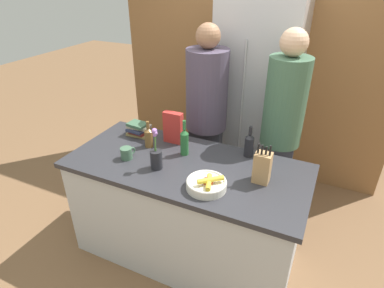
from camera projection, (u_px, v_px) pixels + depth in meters
name	position (u px, v px, depth m)	size (l,w,h in m)	color
ground_plane	(187.00, 249.00, 2.84)	(14.00, 14.00, 0.00)	brown
kitchen_island	(187.00, 210.00, 2.63)	(1.83, 0.84, 0.89)	silver
back_wall_wood	(251.00, 61.00, 3.49)	(3.03, 0.12, 2.60)	olive
refrigerator	(256.00, 100.00, 3.28)	(0.77, 0.63, 2.00)	#B7B7BC
fruit_bowl	(207.00, 184.00, 2.13)	(0.27, 0.27, 0.10)	silver
knife_block	(262.00, 167.00, 2.16)	(0.11, 0.09, 0.29)	tan
flower_vase	(156.00, 156.00, 2.31)	(0.09, 0.09, 0.32)	#232328
cereal_box	(173.00, 128.00, 2.65)	(0.16, 0.06, 0.27)	red
coffee_mug	(127.00, 153.00, 2.46)	(0.09, 0.12, 0.09)	#42664C
book_stack	(138.00, 129.00, 2.81)	(0.20, 0.16, 0.11)	#99844C
bottle_oil	(249.00, 145.00, 2.47)	(0.07, 0.07, 0.25)	black
bottle_vinegar	(184.00, 141.00, 2.49)	(0.06, 0.06, 0.29)	#286633
bottle_wine	(149.00, 137.00, 2.61)	(0.07, 0.07, 0.23)	brown
person_at_sink	(206.00, 113.00, 2.96)	(0.38, 0.38, 1.80)	#383842
person_in_blue	(282.00, 126.00, 2.67)	(0.33, 0.33, 1.82)	#383842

